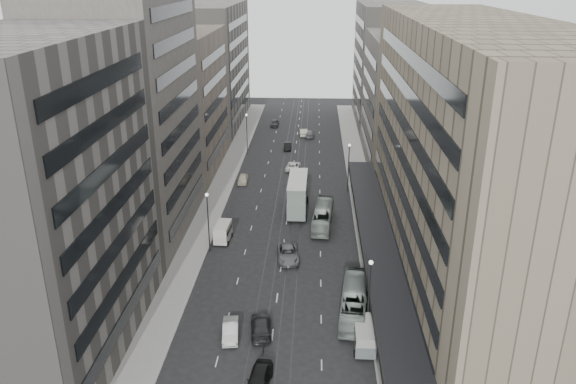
% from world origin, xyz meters
% --- Properties ---
extents(ground, '(220.00, 220.00, 0.00)m').
position_xyz_m(ground, '(0.00, 0.00, 0.00)').
color(ground, black).
rests_on(ground, ground).
extents(sidewalk_right, '(4.00, 125.00, 0.15)m').
position_xyz_m(sidewalk_right, '(12.00, 37.50, 0.07)').
color(sidewalk_right, gray).
rests_on(sidewalk_right, ground).
extents(sidewalk_left, '(4.00, 125.00, 0.15)m').
position_xyz_m(sidewalk_left, '(-12.00, 37.50, 0.07)').
color(sidewalk_left, gray).
rests_on(sidewalk_left, ground).
extents(department_store, '(19.20, 60.00, 30.00)m').
position_xyz_m(department_store, '(21.45, 8.00, 14.95)').
color(department_store, '#7C705B').
rests_on(department_store, ground).
extents(building_right_mid, '(15.00, 28.00, 24.00)m').
position_xyz_m(building_right_mid, '(21.50, 52.00, 12.00)').
color(building_right_mid, '#4E4843').
rests_on(building_right_mid, ground).
extents(building_right_far, '(15.00, 32.00, 28.00)m').
position_xyz_m(building_right_far, '(21.50, 82.00, 14.00)').
color(building_right_far, slate).
rests_on(building_right_far, ground).
extents(building_left_a, '(15.00, 28.00, 30.00)m').
position_xyz_m(building_left_a, '(-21.50, -8.00, 15.00)').
color(building_left_a, slate).
rests_on(building_left_a, ground).
extents(building_left_b, '(15.00, 26.00, 34.00)m').
position_xyz_m(building_left_b, '(-21.50, 19.00, 17.00)').
color(building_left_b, '#4E4843').
rests_on(building_left_b, ground).
extents(building_left_c, '(15.00, 28.00, 25.00)m').
position_xyz_m(building_left_c, '(-21.50, 46.00, 12.50)').
color(building_left_c, '#74695A').
rests_on(building_left_c, ground).
extents(building_left_d, '(15.00, 38.00, 28.00)m').
position_xyz_m(building_left_d, '(-21.50, 79.00, 14.00)').
color(building_left_d, slate).
rests_on(building_left_d, ground).
extents(lamp_right_near, '(0.44, 0.44, 8.32)m').
position_xyz_m(lamp_right_near, '(9.70, -5.00, 5.20)').
color(lamp_right_near, '#262628').
rests_on(lamp_right_near, ground).
extents(lamp_right_far, '(0.44, 0.44, 8.32)m').
position_xyz_m(lamp_right_far, '(9.70, 35.00, 5.20)').
color(lamp_right_far, '#262628').
rests_on(lamp_right_far, ground).
extents(lamp_left_near, '(0.44, 0.44, 8.32)m').
position_xyz_m(lamp_left_near, '(-9.70, 12.00, 5.20)').
color(lamp_left_near, '#262628').
rests_on(lamp_left_near, ground).
extents(lamp_left_far, '(0.44, 0.44, 8.32)m').
position_xyz_m(lamp_left_far, '(-9.70, 55.00, 5.20)').
color(lamp_left_far, '#262628').
rests_on(lamp_left_far, ground).
extents(bus_near, '(3.72, 11.20, 3.06)m').
position_xyz_m(bus_near, '(8.50, -1.70, 1.53)').
color(bus_near, gray).
rests_on(bus_near, ground).
extents(bus_far, '(3.39, 10.81, 2.96)m').
position_xyz_m(bus_far, '(5.36, 20.89, 1.48)').
color(bus_far, '#919D94').
rests_on(bus_far, ground).
extents(double_decker, '(3.17, 9.97, 5.43)m').
position_xyz_m(double_decker, '(1.50, 25.95, 2.93)').
color(double_decker, slate).
rests_on(double_decker, ground).
extents(vw_microbus, '(2.21, 4.73, 2.54)m').
position_xyz_m(vw_microbus, '(9.20, -7.56, 1.41)').
color(vw_microbus, slate).
rests_on(vw_microbus, ground).
extents(panel_van, '(2.22, 4.19, 2.58)m').
position_xyz_m(panel_van, '(-8.39, 15.12, 1.42)').
color(panel_van, beige).
rests_on(panel_van, ground).
extents(sedan_0, '(2.54, 5.00, 1.63)m').
position_xyz_m(sedan_0, '(-0.63, -13.66, 0.82)').
color(sedan_0, black).
rests_on(sedan_0, ground).
extents(sedan_1, '(2.07, 4.60, 1.46)m').
position_xyz_m(sedan_1, '(-4.24, -6.50, 0.73)').
color(sedan_1, silver).
rests_on(sedan_1, ground).
extents(sedan_2, '(3.30, 6.02, 1.60)m').
position_xyz_m(sedan_2, '(0.77, 10.34, 0.80)').
color(sedan_2, slate).
rests_on(sedan_2, ground).
extents(sedan_3, '(2.74, 5.46, 1.52)m').
position_xyz_m(sedan_3, '(-1.23, -5.59, 0.76)').
color(sedan_3, black).
rests_on(sedan_3, ground).
extents(sedan_4, '(1.84, 4.29, 1.44)m').
position_xyz_m(sedan_4, '(-8.50, 38.10, 0.72)').
color(sedan_4, beige).
rests_on(sedan_4, ground).
extents(sedan_5, '(1.49, 4.20, 1.38)m').
position_xyz_m(sedan_5, '(-1.64, 58.49, 0.69)').
color(sedan_5, black).
rests_on(sedan_5, ground).
extents(sedan_6, '(2.88, 5.33, 1.42)m').
position_xyz_m(sedan_6, '(0.01, 45.63, 0.71)').
color(sedan_6, white).
rests_on(sedan_6, ground).
extents(sedan_7, '(2.04, 4.93, 1.43)m').
position_xyz_m(sedan_7, '(2.84, 68.33, 0.71)').
color(sedan_7, slate).
rests_on(sedan_7, ground).
extents(sedan_8, '(1.93, 4.56, 1.54)m').
position_xyz_m(sedan_8, '(-5.72, 77.29, 0.77)').
color(sedan_8, '#2A2A2D').
rests_on(sedan_8, ground).
extents(sedan_9, '(2.01, 4.92, 1.59)m').
position_xyz_m(sedan_9, '(1.44, 69.18, 0.79)').
color(sedan_9, beige).
rests_on(sedan_9, ground).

